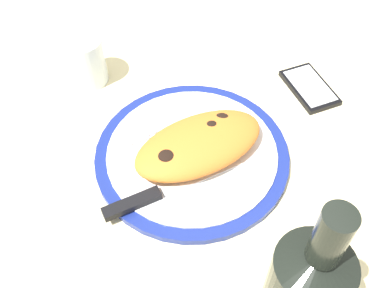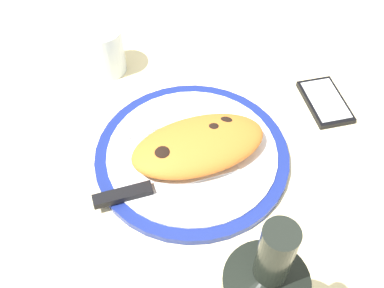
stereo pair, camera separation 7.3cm
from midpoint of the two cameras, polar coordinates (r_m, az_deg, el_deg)
ground_plane at (r=76.73cm, az=2.71°, el=-2.56°), size 150.00×150.00×3.00cm
plate at (r=74.92cm, az=2.77°, el=-1.53°), size 32.06×32.06×1.59cm
calzone at (r=72.26cm, az=3.70°, el=-0.33°), size 23.75×15.45×4.49cm
fork at (r=77.55cm, az=-0.62°, el=2.18°), size 16.39×3.68×0.40cm
knife at (r=69.38cm, az=-3.11°, el=-5.97°), size 22.74×5.14×1.20cm
smartphone at (r=87.75cm, az=18.73°, el=4.93°), size 7.57×12.12×1.16cm
water_glass at (r=88.68cm, az=-8.58°, el=11.15°), size 7.47×7.47×9.39cm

